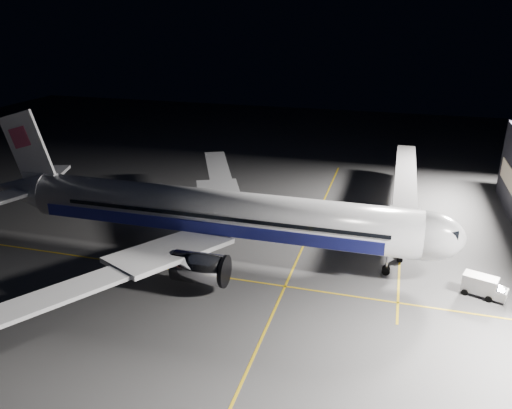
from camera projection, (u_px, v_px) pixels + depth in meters
The scene contains 11 objects.
ground at pixel (218, 251), 62.74m from camera, with size 200.00×200.00×0.00m, color #4C4C4F.
guide_line_main at pixel (296, 262), 60.16m from camera, with size 0.25×80.00×0.01m, color gold.
guide_line_cross at pixel (200, 274), 57.36m from camera, with size 70.00×0.25×0.01m, color gold.
guide_line_side at pixel (400, 239), 66.03m from camera, with size 0.25×40.00×0.01m, color gold.
airliner at pixel (209, 213), 61.14m from camera, with size 61.48×54.22×16.64m.
jet_bridge at pixel (405, 187), 71.58m from camera, with size 3.60×34.40×6.30m.
service_truck at pixel (484, 286), 52.52m from camera, with size 4.73×3.08×2.26m.
baggage_tug at pixel (231, 199), 78.04m from camera, with size 2.51×2.08×1.73m.
safety_cone_a at pixel (236, 216), 72.79m from camera, with size 0.34×0.34×0.52m, color #DF5109.
safety_cone_b at pixel (204, 233), 67.11m from camera, with size 0.41×0.41×0.61m, color #DF5109.
safety_cone_c at pixel (193, 212), 74.45m from camera, with size 0.34×0.34×0.52m, color #DF5109.
Camera 1 is at (20.11, -52.79, 28.32)m, focal length 35.00 mm.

